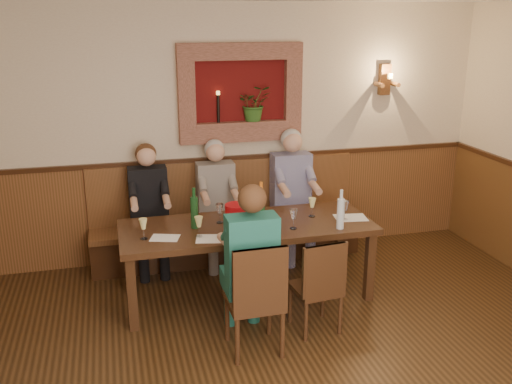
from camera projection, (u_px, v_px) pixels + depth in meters
room_shell at (320, 150)px, 3.38m from camera, size 6.04×6.04×2.82m
wainscoting at (314, 342)px, 3.77m from camera, size 6.02×6.02×1.15m
wall_niche at (244, 97)px, 6.18m from camera, size 1.36×0.30×1.06m
wall_sconce at (385, 80)px, 6.53m from camera, size 0.25×0.20×0.35m
dining_table at (247, 232)px, 5.45m from camera, size 2.40×0.90×0.75m
bench at (228, 231)px, 6.42m from camera, size 3.00×0.45×1.11m
chair_near_left at (255, 319)px, 4.64m from camera, size 0.44×0.44×0.98m
chair_near_right at (316, 303)px, 4.97m from camera, size 0.42×0.42×0.86m
person_bench_left at (150, 220)px, 6.05m from camera, size 0.40×0.49×1.39m
person_bench_mid at (218, 215)px, 6.22m from camera, size 0.40×0.50×1.39m
person_bench_right at (293, 205)px, 6.42m from camera, size 0.44×0.53×1.46m
person_chair_front at (249, 277)px, 4.72m from camera, size 0.41×0.51×1.41m
spittoon_bucket at (237, 217)px, 5.26m from camera, size 0.25×0.25×0.25m
wine_bottle_green_a at (261, 206)px, 5.45m from camera, size 0.08×0.08×0.40m
wine_bottle_green_b at (194, 212)px, 5.29m from camera, size 0.09×0.09×0.39m
water_bottle at (341, 213)px, 5.28m from camera, size 0.07×0.07×0.38m
tasting_sheet_a at (165, 238)px, 5.09m from camera, size 0.29×0.25×0.00m
tasting_sheet_b at (264, 225)px, 5.41m from camera, size 0.34×0.29×0.00m
tasting_sheet_c at (350, 218)px, 5.60m from camera, size 0.34×0.26×0.00m
tasting_sheet_d at (213, 239)px, 5.08m from camera, size 0.33×0.27×0.00m
wine_glass_0 at (293, 219)px, 5.29m from camera, size 0.08×0.08×0.19m
wine_glass_1 at (345, 210)px, 5.52m from camera, size 0.08×0.08×0.19m
wine_glass_2 at (199, 227)px, 5.09m from camera, size 0.08×0.08×0.19m
wine_glass_3 at (312, 207)px, 5.61m from camera, size 0.08×0.08×0.19m
wine_glass_4 at (220, 213)px, 5.44m from camera, size 0.08×0.08×0.19m
wine_glass_5 at (143, 229)px, 5.04m from camera, size 0.08×0.08×0.19m
wine_glass_6 at (230, 229)px, 5.05m from camera, size 0.08×0.08×0.19m
wine_glass_7 at (241, 221)px, 5.23m from camera, size 0.08×0.08×0.19m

